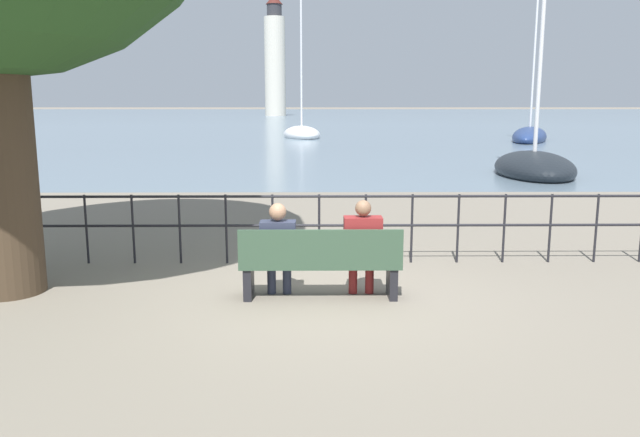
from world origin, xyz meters
The scene contains 10 objects.
ground_plane centered at (0.00, 0.00, 0.00)m, with size 1000.00×1000.00×0.00m, color gray.
harbor_water centered at (0.00, 159.43, 0.00)m, with size 600.00×300.00×0.01m.
park_bench centered at (0.00, -0.06, 0.44)m, with size 1.99×0.45×0.90m.
seated_person_left centered at (-0.52, 0.01, 0.66)m, with size 0.44×0.35×1.19m.
seated_person_right centered at (0.52, 0.01, 0.68)m, with size 0.47×0.35×1.23m.
promenade_railing centered at (0.00, 1.72, 0.69)m, with size 11.24×0.04×1.05m.
sailboat_0 centered at (7.43, 13.64, 0.30)m, with size 3.22×5.64×11.03m.
sailboat_1 centered at (14.14, 33.64, 0.32)m, with size 5.11×8.62×12.16m.
sailboat_2 centered at (-0.94, 37.70, 0.31)m, with size 3.56×5.62×11.05m.
harbor_lighthouse centered at (-8.06, 125.28, 11.35)m, with size 4.34×4.34×24.40m.
Camera 1 is at (-0.08, -7.49, 2.37)m, focal length 35.00 mm.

